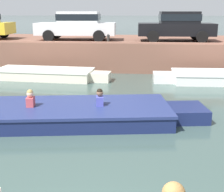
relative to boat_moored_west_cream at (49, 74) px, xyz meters
name	(u,v)px	position (x,y,z in m)	size (l,w,h in m)	color
ground_plane	(115,114)	(3.48, -4.69, -0.24)	(400.00, 400.00, 0.00)	#384C47
far_quay_wall	(130,51)	(3.48, 4.68, 0.50)	(60.00, 6.00, 1.49)	brown
far_wall_coping	(127,43)	(3.48, 1.80, 1.29)	(60.00, 0.24, 0.08)	#925F4C
boat_moored_west_cream	(49,74)	(0.00, 0.00, 0.00)	(5.34, 1.81, 0.48)	silver
boat_moored_central_white	(221,77)	(7.71, 0.08, 0.00)	(5.50, 1.94, 0.48)	white
motorboat_passing	(80,113)	(2.55, -5.43, 0.00)	(6.89, 3.09, 0.95)	navy
car_left_inner_white	(77,24)	(0.64, 3.44, 2.10)	(4.38, 2.16, 1.54)	white
car_centre_black	(177,25)	(6.02, 3.44, 2.09)	(4.04, 2.04, 1.54)	black
mooring_bollard_mid	(108,38)	(2.53, 1.93, 1.49)	(0.15, 0.15, 0.45)	#2D2B28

